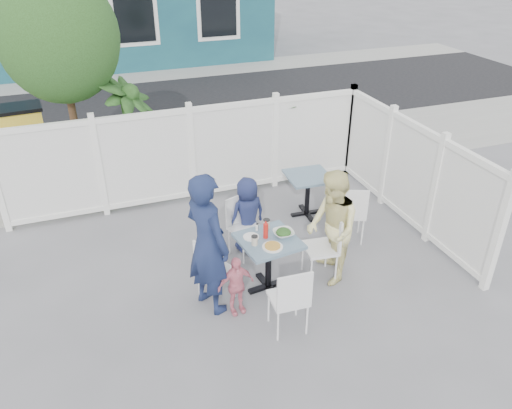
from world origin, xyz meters
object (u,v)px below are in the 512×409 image
object	(u,v)px
chair_near	(291,297)
woman	(332,228)
utility_cabinet	(25,147)
spare_table	(308,184)
boy	(248,215)
main_table	(268,251)
toddler	(236,285)
chair_back	(242,222)
chair_right	(326,242)
chair_left	(211,267)
man	(208,244)

from	to	relation	value
chair_near	woman	size ratio (longest dim) A/B	0.58
utility_cabinet	spare_table	bearing A→B (deg)	-38.82
boy	main_table	bearing A→B (deg)	74.96
chair_near	toddler	bearing A→B (deg)	133.21
main_table	chair_back	xyz separation A→B (m)	(-0.05, 0.87, -0.07)
utility_cabinet	toddler	world-z (taller)	utility_cabinet
utility_cabinet	chair_near	xyz separation A→B (m)	(2.83, -5.06, -0.16)
chair_near	woman	world-z (taller)	woman
main_table	toddler	size ratio (longest dim) A/B	0.99
chair_right	boy	world-z (taller)	boy
chair_left	chair_near	bearing A→B (deg)	13.18
main_table	boy	distance (m)	0.94
toddler	man	bearing A→B (deg)	132.31
chair_right	toddler	world-z (taller)	chair_right
utility_cabinet	main_table	bearing A→B (deg)	-61.19
toddler	chair_back	bearing A→B (deg)	61.61
chair_back	boy	size ratio (longest dim) A/B	0.78
chair_back	man	world-z (taller)	man
chair_back	boy	distance (m)	0.13
chair_right	utility_cabinet	bearing A→B (deg)	47.40
man	spare_table	bearing A→B (deg)	-75.84
spare_table	toddler	distance (m)	2.53
utility_cabinet	main_table	world-z (taller)	utility_cabinet
utility_cabinet	chair_back	distance (m)	4.41
main_table	toddler	distance (m)	0.62
chair_left	boy	size ratio (longest dim) A/B	0.75
boy	man	bearing A→B (deg)	38.49
chair_left	boy	xyz separation A→B (m)	(0.78, 0.91, 0.07)
chair_right	spare_table	bearing A→B (deg)	-10.46
main_table	chair_near	size ratio (longest dim) A/B	0.87
chair_near	woman	xyz separation A→B (m)	(0.88, 0.76, 0.24)
toddler	utility_cabinet	bearing A→B (deg)	111.41
chair_back	woman	bearing A→B (deg)	112.81
main_table	man	xyz separation A→B (m)	(-0.78, -0.07, 0.32)
man	woman	distance (m)	1.60
chair_right	toddler	xyz separation A→B (m)	(-1.31, -0.27, -0.14)
spare_table	chair_back	bearing A→B (deg)	-153.72
chair_right	chair_back	world-z (taller)	chair_right
chair_near	chair_back	bearing A→B (deg)	92.45
main_table	toddler	bearing A→B (deg)	-150.72
boy	toddler	xyz separation A→B (m)	(-0.57, -1.23, -0.16)
chair_near	man	bearing A→B (deg)	135.88
spare_table	woman	bearing A→B (deg)	-105.33
spare_table	man	distance (m)	2.59
main_table	spare_table	xyz separation A→B (m)	(1.25, 1.51, -0.03)
chair_right	woman	distance (m)	0.24
chair_left	chair_right	size ratio (longest dim) A/B	0.91
utility_cabinet	boy	world-z (taller)	utility_cabinet
main_table	chair_right	size ratio (longest dim) A/B	0.85
utility_cabinet	chair_right	world-z (taller)	utility_cabinet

